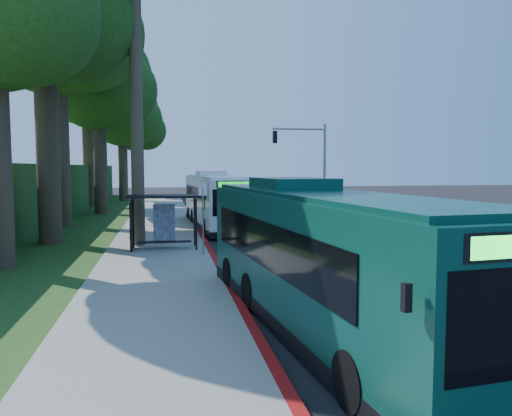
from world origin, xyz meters
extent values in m
plane|color=black|center=(0.00, 0.00, 0.00)|extent=(140.00, 140.00, 0.00)
cube|color=gray|center=(-7.30, 0.00, 0.06)|extent=(4.50, 70.00, 0.12)
cube|color=#9E1211|center=(-5.00, -4.00, 0.07)|extent=(0.25, 30.00, 0.13)
cube|color=#234719|center=(-13.00, 5.00, 0.03)|extent=(8.00, 70.00, 0.06)
cube|color=black|center=(-7.00, -3.00, 2.50)|extent=(3.20, 1.50, 0.10)
cube|color=black|center=(-8.45, -3.00, 1.20)|extent=(0.06, 1.30, 2.20)
cube|color=navy|center=(-7.00, -2.30, 1.25)|extent=(1.00, 0.12, 1.70)
cube|color=black|center=(-7.00, -3.10, 0.45)|extent=(2.40, 0.40, 0.06)
cube|color=black|center=(-8.40, -2.40, 1.20)|extent=(0.08, 0.08, 2.40)
cube|color=black|center=(-5.60, -2.40, 1.20)|extent=(0.08, 0.08, 2.40)
cube|color=black|center=(-8.40, -3.60, 1.20)|extent=(0.08, 0.08, 2.40)
cube|color=black|center=(-5.60, -3.60, 1.20)|extent=(0.08, 0.08, 2.40)
cylinder|color=gray|center=(-5.40, -5.00, 1.50)|extent=(0.06, 0.06, 3.00)
cube|color=white|center=(-5.40, -5.00, 2.90)|extent=(0.35, 0.04, 0.55)
cylinder|color=gray|center=(4.80, 10.00, 3.50)|extent=(0.20, 0.20, 7.00)
cylinder|color=gray|center=(2.80, 10.00, 6.60)|extent=(4.00, 0.14, 0.14)
cube|color=black|center=(1.00, 10.00, 6.00)|extent=(0.30, 0.30, 0.90)
cube|color=black|center=(4.55, 10.00, 2.60)|extent=(0.25, 0.25, 0.35)
cylinder|color=#4C3F2D|center=(-8.20, -1.50, 6.50)|extent=(0.60, 0.60, 13.00)
cylinder|color=#382B1E|center=(-12.50, 0.00, 5.25)|extent=(1.10, 1.10, 10.50)
sphere|color=#1C4011|center=(-12.50, 0.00, 11.70)|extent=(8.00, 8.00, 8.00)
sphere|color=#1C4011|center=(-10.90, -1.20, 10.50)|extent=(5.60, 5.60, 5.60)
sphere|color=#1C4011|center=(-13.90, 1.40, 10.80)|extent=(5.20, 5.20, 5.20)
cylinder|color=#382B1E|center=(-13.50, 8.00, 5.95)|extent=(1.18, 1.18, 11.90)
sphere|color=#1C4011|center=(-13.50, 8.00, 13.26)|extent=(10.00, 10.00, 10.00)
sphere|color=#1C4011|center=(-11.50, 6.50, 11.90)|extent=(7.00, 7.00, 7.00)
sphere|color=#1C4011|center=(-15.25, 9.75, 12.24)|extent=(6.50, 6.50, 6.50)
cylinder|color=#382B1E|center=(-12.00, 16.00, 4.90)|extent=(1.06, 1.06, 9.80)
sphere|color=#1C4011|center=(-12.00, 16.00, 10.92)|extent=(8.40, 8.40, 8.40)
sphere|color=#1C4011|center=(-10.32, 14.74, 9.80)|extent=(5.88, 5.88, 5.88)
sphere|color=#1C4011|center=(-13.47, 17.47, 10.08)|extent=(5.46, 5.46, 5.46)
cylinder|color=#382B1E|center=(-14.00, 24.00, 5.60)|extent=(1.14, 1.14, 11.20)
sphere|color=#1C4011|center=(-14.00, 24.00, 12.48)|extent=(9.60, 9.60, 9.60)
sphere|color=#1C4011|center=(-12.08, 22.56, 11.20)|extent=(6.72, 6.72, 6.72)
sphere|color=#1C4011|center=(-15.68, 25.68, 11.52)|extent=(6.24, 6.24, 6.24)
cylinder|color=#382B1E|center=(-11.50, 32.00, 4.55)|extent=(1.02, 1.02, 9.10)
sphere|color=#1C4011|center=(-11.50, 32.00, 10.14)|extent=(8.00, 8.00, 8.00)
sphere|color=#1C4011|center=(-9.90, 30.80, 9.10)|extent=(5.60, 5.60, 5.60)
sphere|color=#1C4011|center=(-12.90, 33.40, 9.36)|extent=(5.20, 5.20, 5.20)
cylinder|color=#382B1E|center=(-10.50, 40.00, 4.20)|extent=(0.98, 0.98, 8.40)
sphere|color=#1C4011|center=(-10.50, 40.00, 9.36)|extent=(7.00, 7.00, 7.00)
sphere|color=#1C4011|center=(-9.10, 38.95, 8.40)|extent=(4.90, 4.90, 4.90)
sphere|color=#1C4011|center=(-11.72, 41.23, 8.64)|extent=(4.55, 4.55, 4.55)
sphere|color=#1C4011|center=(-11.56, -7.08, 9.10)|extent=(5.04, 5.04, 5.04)
cube|color=white|center=(-3.80, 5.63, 1.76)|extent=(3.22, 12.02, 2.82)
cube|color=black|center=(-3.80, 5.63, 0.30)|extent=(3.25, 12.08, 0.35)
cube|color=black|center=(-3.83, 6.12, 2.03)|extent=(3.13, 9.41, 1.09)
cube|color=black|center=(-3.45, -0.26, 1.98)|extent=(2.23, 0.25, 1.39)
cube|color=black|center=(-4.15, 11.51, 2.08)|extent=(2.03, 0.24, 0.99)
cube|color=#19E533|center=(-3.45, -0.27, 2.92)|extent=(1.65, 0.20, 0.28)
cube|color=white|center=(-3.80, 5.63, 3.22)|extent=(2.99, 11.42, 0.12)
cube|color=white|center=(-3.92, 7.61, 3.39)|extent=(1.91, 2.58, 0.35)
cylinder|color=black|center=(-4.72, 1.76, 0.50)|extent=(0.36, 1.01, 0.99)
cylinder|color=black|center=(-2.43, 1.90, 0.50)|extent=(0.36, 1.01, 0.99)
cylinder|color=black|center=(-5.21, 10.07, 0.50)|extent=(0.36, 1.01, 0.99)
cylinder|color=black|center=(-2.92, 10.21, 0.50)|extent=(0.36, 1.01, 0.99)
cube|color=#0B3D32|center=(-3.38, -14.77, 1.74)|extent=(3.71, 11.94, 2.79)
cube|color=black|center=(-3.38, -14.77, 0.29)|extent=(3.74, 12.00, 0.34)
cube|color=black|center=(-3.43, -14.28, 2.01)|extent=(3.50, 9.38, 1.08)
cube|color=black|center=(-3.99, -8.98, 2.06)|extent=(2.00, 0.32, 0.98)
cube|color=#0B3D32|center=(-3.38, -14.77, 3.18)|extent=(3.45, 11.34, 0.12)
cube|color=#0B3D32|center=(-3.58, -12.82, 3.35)|extent=(1.99, 2.62, 0.34)
cylinder|color=black|center=(-4.11, -18.63, 0.49)|extent=(0.39, 1.00, 0.98)
cylinder|color=black|center=(-1.86, -18.39, 0.49)|extent=(0.39, 1.00, 0.98)
cylinder|color=black|center=(-4.97, -10.45, 0.49)|extent=(0.39, 1.00, 0.98)
cylinder|color=black|center=(-2.72, -10.21, 0.49)|extent=(0.39, 1.00, 0.98)
imported|color=silver|center=(1.42, 5.67, 0.76)|extent=(4.00, 5.94, 1.51)
camera|label=1|loc=(-6.95, -25.73, 3.81)|focal=35.00mm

